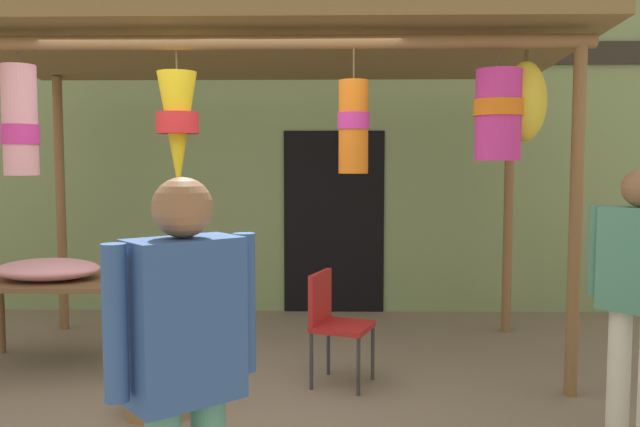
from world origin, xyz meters
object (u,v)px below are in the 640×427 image
display_table (50,287)px  vendor_in_orange (638,285)px  wicker_basket_by_table (159,394)px  shopper_by_bananas (185,360)px  flower_heap_on_table (50,269)px  folding_chair (333,317)px

display_table → vendor_in_orange: (4.04, -1.42, 0.31)m
display_table → wicker_basket_by_table: (1.14, -0.99, -0.52)m
display_table → shopper_by_bananas: shopper_by_bananas is taller
flower_heap_on_table → wicker_basket_by_table: 1.60m
folding_chair → wicker_basket_by_table: folding_chair is taller
flower_heap_on_table → folding_chair: 2.30m
flower_heap_on_table → shopper_by_bananas: size_ratio=0.51×
display_table → vendor_in_orange: vendor_in_orange is taller
folding_chair → display_table: bearing=170.9°
wicker_basket_by_table → vendor_in_orange: 3.04m
folding_chair → vendor_in_orange: bearing=-31.1°
display_table → flower_heap_on_table: (0.02, -0.05, 0.16)m
shopper_by_bananas → folding_chair: bearing=77.9°
display_table → flower_heap_on_table: bearing=-65.5°
flower_heap_on_table → shopper_by_bananas: (1.73, -2.80, 0.14)m
vendor_in_orange → display_table: bearing=160.6°
folding_chair → wicker_basket_by_table: bearing=-151.6°
display_table → shopper_by_bananas: bearing=-58.4°
display_table → flower_heap_on_table: 0.17m
vendor_in_orange → shopper_by_bananas: (-2.28, -1.43, -0.01)m
folding_chair → shopper_by_bananas: size_ratio=0.52×
flower_heap_on_table → wicker_basket_by_table: size_ratio=1.93×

